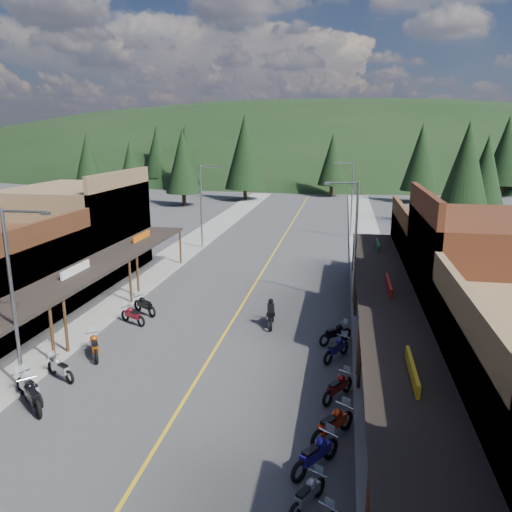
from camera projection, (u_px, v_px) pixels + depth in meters
The scene contains 38 objects.
ground at pixel (217, 347), 26.18m from camera, with size 220.00×220.00×0.00m, color #38383A.
centerline at pixel (272, 256), 45.30m from camera, with size 0.15×90.00×0.01m, color gold.
sidewalk_west at pixel (180, 252), 46.76m from camera, with size 3.40×94.00×0.15m, color gray.
sidewalk_east at pixel (369, 260), 43.82m from camera, with size 3.40×94.00×0.15m, color gray.
shop_west_3 at pixel (79, 232), 38.47m from camera, with size 10.90×10.20×8.20m.
shop_east_2 at pixel (495, 287), 24.64m from camera, with size 10.90×9.00×8.20m.
shop_east_3 at pixel (453, 259), 34.06m from camera, with size 10.90×10.20×6.20m.
streetlight_0 at pixel (15, 294), 20.55m from camera, with size 2.16×0.18×8.00m.
streetlight_1 at pixel (203, 203), 47.32m from camera, with size 2.16×0.18×8.00m.
streetlight_2 at pixel (353, 238), 31.59m from camera, with size 2.16×0.18×8.00m.
streetlight_3 at pixel (351, 196), 52.63m from camera, with size 2.16×0.18×8.00m.
ridge_hill at pixel (325, 169), 155.26m from camera, with size 310.00×140.00×60.00m, color black.
pine_0 at pixel (88, 158), 90.66m from camera, with size 5.04×5.04×11.00m.
pine_1 at pixel (185, 153), 95.43m from camera, with size 5.88×5.88×12.50m.
pine_2 at pixel (245, 152), 81.42m from camera, with size 6.72×6.72×14.00m.
pine_3 at pixel (332, 159), 87.06m from camera, with size 5.04×5.04×11.00m.
pine_4 at pixel (421, 157), 78.78m from camera, with size 5.88×5.88×12.50m.
pine_5 at pixel (506, 150), 87.38m from camera, with size 6.72×6.72×14.00m.
pine_7 at pixel (157, 152), 102.52m from camera, with size 5.88×5.88×12.50m.
pine_8 at pixel (131, 171), 66.71m from camera, with size 4.48×4.48×10.00m.
pine_9 at pixel (486, 170), 63.63m from camera, with size 4.93×4.93×10.80m.
pine_10 at pixel (183, 161), 75.41m from camera, with size 5.38×5.38×11.60m.
pine_11 at pixel (466, 166), 57.42m from camera, with size 5.82×5.82×12.40m.
bike_west_4 at pixel (32, 395), 20.07m from camera, with size 0.77×2.30×1.31m, color black, non-canonical shape.
bike_west_5 at pixel (29, 387), 20.66m from camera, with size 0.78×2.35×1.34m, color #A2A3A7, non-canonical shape.
bike_west_6 at pixel (60, 368), 22.58m from camera, with size 0.67×2.01×1.15m, color #A2A3A7, non-canonical shape.
bike_west_7 at pixel (95, 345), 24.80m from camera, with size 0.75×2.26×1.29m, color #9E460B, non-canonical shape.
bike_west_8 at pixel (133, 314), 29.16m from camera, with size 0.69×2.06×1.18m, color maroon, non-canonical shape.
bike_west_9 at pixel (144, 304), 30.74m from camera, with size 0.73×2.20×1.26m, color black, non-canonical shape.
bike_east_3 at pixel (307, 493), 14.75m from camera, with size 0.63×1.90×1.08m, color gray, non-canonical shape.
bike_east_4 at pixel (316, 453), 16.42m from camera, with size 0.77×2.32×1.33m, color navy, non-canonical shape.
bike_east_5 at pixel (333, 423), 18.11m from camera, with size 0.78×2.33×1.33m, color red, non-canonical shape.
bike_east_6 at pixel (338, 386), 20.87m from camera, with size 0.71×2.13×1.22m, color maroon, non-canonical shape.
bike_east_7 at pixel (336, 348), 24.55m from camera, with size 0.73×2.18×1.25m, color navy, non-canonical shape.
bike_east_8 at pixel (336, 333), 26.47m from camera, with size 0.71×2.12×1.21m, color black, non-canonical shape.
rider_on_bike at pixel (271, 314), 28.88m from camera, with size 1.02×2.35×1.74m.
pedestrian_east_a at pixel (373, 386), 19.93m from camera, with size 0.66×0.43×1.81m, color #271D2C.
pedestrian_east_b at pixel (373, 278), 35.10m from camera, with size 0.80×0.46×1.64m, color brown.
Camera 1 is at (6.25, -23.55, 10.89)m, focal length 35.00 mm.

